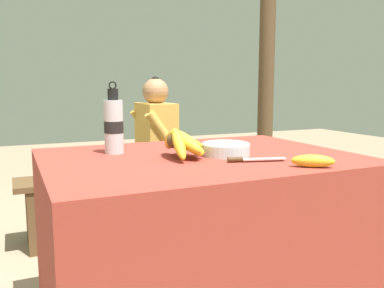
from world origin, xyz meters
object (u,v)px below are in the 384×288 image
object	(u,v)px
banana_bunch_ripe	(182,142)
water_bottle	(114,125)
loose_banana_front	(313,161)
wooden_bench	(129,183)
banana_bunch_green	(71,168)
seated_vendor	(149,144)
support_post_far	(267,56)
serving_bowl	(226,148)
knife	(248,159)

from	to	relation	value
banana_bunch_ripe	water_bottle	distance (m)	0.31
banana_bunch_ripe	loose_banana_front	xyz separation A→B (m)	(0.34, -0.35, -0.04)
wooden_bench	banana_bunch_green	distance (m)	0.40
wooden_bench	seated_vendor	xyz separation A→B (m)	(0.14, -0.03, 0.26)
support_post_far	seated_vendor	bearing A→B (deg)	-161.79
banana_bunch_ripe	water_bottle	xyz separation A→B (m)	(-0.21, 0.21, 0.05)
water_bottle	wooden_bench	xyz separation A→B (m)	(0.33, 1.00, -0.50)
seated_vendor	support_post_far	bearing A→B (deg)	-162.35
wooden_bench	support_post_far	xyz separation A→B (m)	(1.35, 0.36, 0.91)
loose_banana_front	banana_bunch_green	distance (m)	1.70
banana_bunch_green	support_post_far	size ratio (longest dim) A/B	0.10
serving_bowl	knife	distance (m)	0.16
banana_bunch_ripe	knife	distance (m)	0.26
loose_banana_front	seated_vendor	distance (m)	1.54
banana_bunch_ripe	seated_vendor	xyz separation A→B (m)	(0.26, 1.18, -0.18)
serving_bowl	seated_vendor	bearing A→B (deg)	86.52
seated_vendor	support_post_far	distance (m)	1.42
water_bottle	knife	bearing A→B (deg)	-43.97
knife	wooden_bench	world-z (taller)	knife
water_bottle	knife	world-z (taller)	water_bottle
water_bottle	knife	size ratio (longest dim) A/B	1.35
knife	support_post_far	bearing A→B (deg)	68.98
water_bottle	serving_bowl	bearing A→B (deg)	-30.00
banana_bunch_ripe	loose_banana_front	world-z (taller)	banana_bunch_ripe
seated_vendor	banana_bunch_green	bearing A→B (deg)	-4.30
knife	seated_vendor	bearing A→B (deg)	102.18
seated_vendor	wooden_bench	bearing A→B (deg)	-13.63
banana_bunch_ripe	wooden_bench	bearing A→B (deg)	84.44
banana_bunch_ripe	support_post_far	bearing A→B (deg)	47.13
loose_banana_front	banana_bunch_ripe	bearing A→B (deg)	133.96
support_post_far	loose_banana_front	bearing A→B (deg)	-120.27
seated_vendor	loose_banana_front	bearing A→B (deg)	92.45
water_bottle	banana_bunch_ripe	bearing A→B (deg)	-45.37
serving_bowl	loose_banana_front	world-z (taller)	serving_bowl
serving_bowl	seated_vendor	world-z (taller)	seated_vendor
water_bottle	banana_bunch_green	world-z (taller)	water_bottle
water_bottle	banana_bunch_green	xyz separation A→B (m)	(-0.05, 1.00, -0.36)
serving_bowl	support_post_far	size ratio (longest dim) A/B	0.08
wooden_bench	loose_banana_front	bearing A→B (deg)	-81.97
loose_banana_front	wooden_bench	world-z (taller)	loose_banana_front
banana_bunch_ripe	water_bottle	bearing A→B (deg)	134.63
water_bottle	wooden_bench	bearing A→B (deg)	71.75
water_bottle	knife	distance (m)	0.57
banana_bunch_green	loose_banana_front	bearing A→B (deg)	-69.17
banana_bunch_ripe	loose_banana_front	size ratio (longest dim) A/B	1.86
serving_bowl	banana_bunch_green	bearing A→B (deg)	109.79
knife	wooden_bench	xyz separation A→B (m)	(-0.07, 1.39, -0.39)
support_post_far	banana_bunch_ripe	bearing A→B (deg)	-132.87
banana_bunch_ripe	knife	xyz separation A→B (m)	(0.19, -0.17, -0.05)
wooden_bench	serving_bowl	bearing A→B (deg)	-86.86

